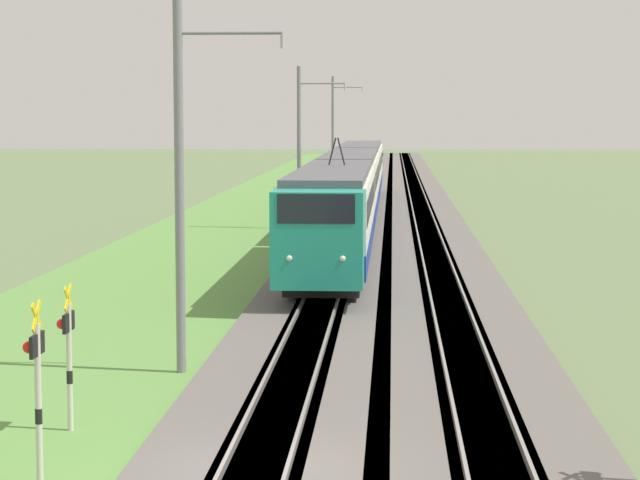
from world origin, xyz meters
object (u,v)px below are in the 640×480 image
Objects in this scene: catenary_mast_near at (182,182)px; catenary_mast_mid at (300,146)px; crossing_signal_aux at (68,345)px; passenger_train at (351,184)px; crossing_signal_near at (37,376)px; catenary_mast_far at (333,131)px.

catenary_mast_mid is (36.82, -0.00, -0.12)m from catenary_mast_near.
catenary_mast_mid is (42.30, -1.28, 2.69)m from crossing_signal_aux.
catenary_mast_mid reaches higher than crossing_signal_aux.
catenary_mast_mid is at bearing -91.73° from crossing_signal_aux.
passenger_train reaches higher than crossing_signal_near.
crossing_signal_aux is at bearing 179.08° from catenary_mast_far.
crossing_signal_near is 0.35× the size of catenary_mast_near.
catenary_mast_near is 1.03× the size of catenary_mast_mid.
catenary_mast_near is at bearing 180.00° from catenary_mast_mid.
crossing_signal_aux is 0.32× the size of catenary_mast_far.
crossing_signal_aux is 6.29m from catenary_mast_near.
catenary_mast_near is (-37.68, 2.64, 2.13)m from passenger_train.
crossing_signal_aux is at bearing 178.27° from catenary_mast_mid.
catenary_mast_far reaches higher than crossing_signal_near.
catenary_mast_near is at bearing -103.13° from crossing_signal_aux.
crossing_signal_near is (-46.62, 3.52, -0.55)m from passenger_train.
catenary_mast_far is at bearing -90.92° from crossing_signal_aux.
catenary_mast_far reaches higher than passenger_train.
catenary_mast_near reaches higher than crossing_signal_aux.
crossing_signal_near is at bearing 174.38° from catenary_mast_near.
catenary_mast_mid is (45.76, -0.88, 2.55)m from crossing_signal_near.
passenger_train reaches higher than crossing_signal_aux.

